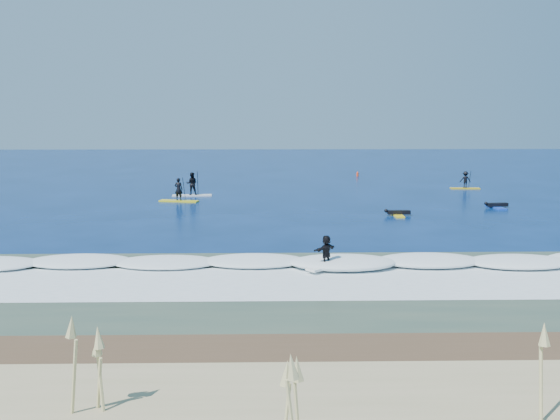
{
  "coord_description": "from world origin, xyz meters",
  "views": [
    {
      "loc": [
        -2.37,
        -37.58,
        6.88
      ],
      "look_at": [
        -1.56,
        2.41,
        0.6
      ],
      "focal_mm": 40.0,
      "sensor_mm": 36.0,
      "label": 1
    }
  ],
  "objects_px": {
    "sup_paddler_left": "(179,193)",
    "marker_buoy": "(357,174)",
    "prone_paddler_near": "(397,213)",
    "wave_surfer": "(326,253)",
    "prone_paddler_far": "(496,206)",
    "sup_paddler_right": "(465,181)",
    "sup_paddler_center": "(192,186)"
  },
  "relations": [
    {
      "from": "sup_paddler_left",
      "to": "prone_paddler_near",
      "type": "distance_m",
      "value": 17.14
    },
    {
      "from": "sup_paddler_center",
      "to": "prone_paddler_far",
      "type": "xyz_separation_m",
      "value": [
        22.94,
        -6.94,
        -0.69
      ]
    },
    {
      "from": "prone_paddler_near",
      "to": "prone_paddler_far",
      "type": "relative_size",
      "value": 0.97
    },
    {
      "from": "sup_paddler_left",
      "to": "marker_buoy",
      "type": "distance_m",
      "value": 25.32
    },
    {
      "from": "prone_paddler_near",
      "to": "prone_paddler_far",
      "type": "bearing_deg",
      "value": -67.55
    },
    {
      "from": "sup_paddler_center",
      "to": "prone_paddler_far",
      "type": "relative_size",
      "value": 1.44
    },
    {
      "from": "prone_paddler_far",
      "to": "wave_surfer",
      "type": "distance_m",
      "value": 22.92
    },
    {
      "from": "sup_paddler_left",
      "to": "prone_paddler_far",
      "type": "xyz_separation_m",
      "value": [
        23.57,
        -3.63,
        -0.51
      ]
    },
    {
      "from": "sup_paddler_center",
      "to": "sup_paddler_right",
      "type": "distance_m",
      "value": 24.62
    },
    {
      "from": "sup_paddler_center",
      "to": "marker_buoy",
      "type": "distance_m",
      "value": 22.49
    },
    {
      "from": "sup_paddler_left",
      "to": "prone_paddler_far",
      "type": "relative_size",
      "value": 1.38
    },
    {
      "from": "sup_paddler_right",
      "to": "marker_buoy",
      "type": "bearing_deg",
      "value": 129.75
    },
    {
      "from": "wave_surfer",
      "to": "marker_buoy",
      "type": "height_order",
      "value": "wave_surfer"
    },
    {
      "from": "sup_paddler_left",
      "to": "sup_paddler_right",
      "type": "distance_m",
      "value": 26.02
    },
    {
      "from": "prone_paddler_near",
      "to": "prone_paddler_far",
      "type": "distance_m",
      "value": 8.57
    },
    {
      "from": "sup_paddler_left",
      "to": "marker_buoy",
      "type": "relative_size",
      "value": 5.35
    },
    {
      "from": "prone_paddler_far",
      "to": "wave_surfer",
      "type": "height_order",
      "value": "wave_surfer"
    },
    {
      "from": "prone_paddler_near",
      "to": "marker_buoy",
      "type": "xyz_separation_m",
      "value": [
        1.03,
        25.98,
        0.1
      ]
    },
    {
      "from": "marker_buoy",
      "to": "sup_paddler_left",
      "type": "bearing_deg",
      "value": -131.24
    },
    {
      "from": "wave_surfer",
      "to": "marker_buoy",
      "type": "distance_m",
      "value": 41.36
    },
    {
      "from": "prone_paddler_near",
      "to": "marker_buoy",
      "type": "height_order",
      "value": "marker_buoy"
    },
    {
      "from": "prone_paddler_near",
      "to": "marker_buoy",
      "type": "relative_size",
      "value": 3.76
    },
    {
      "from": "sup_paddler_left",
      "to": "wave_surfer",
      "type": "distance_m",
      "value": 23.66
    },
    {
      "from": "prone_paddler_far",
      "to": "marker_buoy",
      "type": "distance_m",
      "value": 23.69
    },
    {
      "from": "sup_paddler_center",
      "to": "marker_buoy",
      "type": "relative_size",
      "value": 5.59
    },
    {
      "from": "sup_paddler_center",
      "to": "marker_buoy",
      "type": "bearing_deg",
      "value": 40.68
    },
    {
      "from": "sup_paddler_left",
      "to": "sup_paddler_center",
      "type": "xyz_separation_m",
      "value": [
        0.63,
        3.31,
        0.18
      ]
    },
    {
      "from": "sup_paddler_right",
      "to": "wave_surfer",
      "type": "bearing_deg",
      "value": -113.65
    },
    {
      "from": "prone_paddler_far",
      "to": "wave_surfer",
      "type": "relative_size",
      "value": 1.23
    },
    {
      "from": "prone_paddler_near",
      "to": "wave_surfer",
      "type": "height_order",
      "value": "wave_surfer"
    },
    {
      "from": "prone_paddler_near",
      "to": "wave_surfer",
      "type": "distance_m",
      "value": 16.01
    },
    {
      "from": "sup_paddler_left",
      "to": "sup_paddler_right",
      "type": "relative_size",
      "value": 1.19
    }
  ]
}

